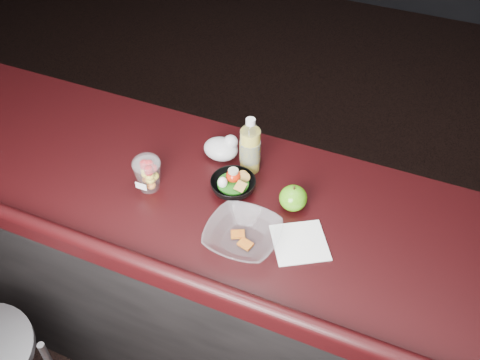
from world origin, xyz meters
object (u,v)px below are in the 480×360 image
object	(u,v)px
fruit_cup	(148,172)
lemonade_bottle	(250,149)
takeout_bowl	(243,236)
green_apple	(293,198)
snack_bowl	(233,184)

from	to	relation	value
fruit_cup	lemonade_bottle	bearing A→B (deg)	38.41
fruit_cup	takeout_bowl	distance (m)	0.39
fruit_cup	green_apple	bearing A→B (deg)	12.29
fruit_cup	snack_bowl	size ratio (longest dim) A/B	0.69
lemonade_bottle	fruit_cup	world-z (taller)	lemonade_bottle
green_apple	lemonade_bottle	bearing A→B (deg)	149.74
fruit_cup	takeout_bowl	world-z (taller)	fruit_cup
snack_bowl	takeout_bowl	xyz separation A→B (m)	(0.12, -0.19, -0.00)
lemonade_bottle	fruit_cup	size ratio (longest dim) A/B	1.61
lemonade_bottle	fruit_cup	distance (m)	0.35
lemonade_bottle	snack_bowl	xyz separation A→B (m)	(-0.01, -0.12, -0.06)
snack_bowl	takeout_bowl	bearing A→B (deg)	-58.46
green_apple	snack_bowl	world-z (taller)	green_apple
green_apple	takeout_bowl	xyz separation A→B (m)	(-0.09, -0.19, -0.01)
lemonade_bottle	fruit_cup	xyz separation A→B (m)	(-0.27, -0.22, -0.02)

